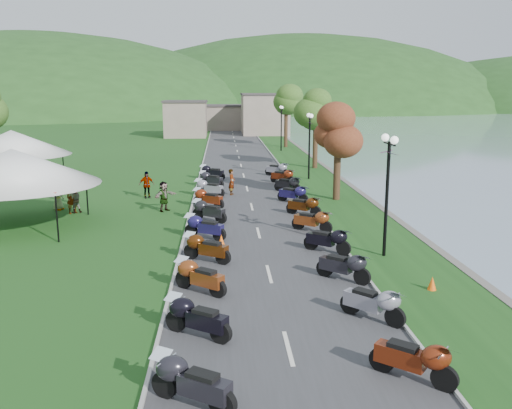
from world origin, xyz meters
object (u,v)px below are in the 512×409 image
object	(u,v)px
vendor_tent_main	(15,189)
pedestrian_b	(75,213)
pedestrian_c	(73,205)
pedestrian_a	(73,213)

from	to	relation	value
vendor_tent_main	pedestrian_b	xyz separation A→B (m)	(1.97, 3.27, -2.00)
vendor_tent_main	pedestrian_c	world-z (taller)	vendor_tent_main
pedestrian_a	pedestrian_b	distance (m)	0.14
pedestrian_a	pedestrian_b	bearing A→B (deg)	10.74
pedestrian_b	pedestrian_c	xyz separation A→B (m)	(-0.77, 2.31, 0.00)
pedestrian_a	pedestrian_c	world-z (taller)	pedestrian_a
vendor_tent_main	pedestrian_b	bearing A→B (deg)	58.96
pedestrian_c	vendor_tent_main	bearing A→B (deg)	-65.18
pedestrian_a	pedestrian_c	xyz separation A→B (m)	(-0.69, 2.43, 0.00)
vendor_tent_main	pedestrian_c	size ratio (longest dim) A/B	3.19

